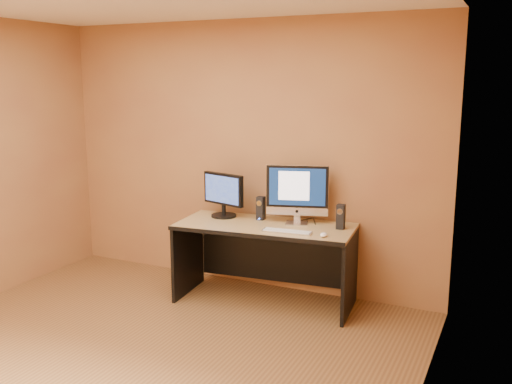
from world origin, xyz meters
TOP-DOWN VIEW (x-y plane):
  - floor at (0.00, 0.00)m, footprint 4.00×4.00m
  - walls at (0.00, 0.00)m, footprint 4.00×4.00m
  - desk at (0.42, 1.57)m, footprint 1.66×0.86m
  - imac at (0.67, 1.73)m, footprint 0.61×0.37m
  - second_monitor at (-0.06, 1.69)m, footprint 0.53×0.36m
  - speaker_left at (0.31, 1.73)m, footprint 0.07×0.07m
  - speaker_right at (1.08, 1.72)m, footprint 0.07×0.07m
  - keyboard at (0.70, 1.41)m, footprint 0.44×0.15m
  - mouse at (1.03, 1.42)m, footprint 0.07×0.11m
  - cable_a at (0.79, 1.87)m, footprint 0.10×0.20m
  - cable_b at (0.68, 1.88)m, footprint 0.10×0.16m

SIDE VIEW (x-z plane):
  - floor at x=0.00m, z-range 0.00..0.00m
  - desk at x=0.42m, z-range 0.00..0.74m
  - cable_a at x=0.79m, z-range 0.74..0.75m
  - cable_b at x=0.68m, z-range 0.74..0.75m
  - keyboard at x=0.70m, z-range 0.74..0.76m
  - mouse at x=1.03m, z-range 0.74..0.78m
  - speaker_left at x=0.31m, z-range 0.74..0.96m
  - speaker_right at x=1.08m, z-range 0.74..0.96m
  - second_monitor at x=-0.06m, z-range 0.74..1.16m
  - imac at x=0.67m, z-range 0.74..1.29m
  - walls at x=0.00m, z-range 0.00..2.60m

